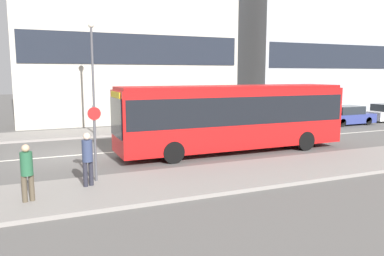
{
  "coord_description": "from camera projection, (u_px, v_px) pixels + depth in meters",
  "views": [
    {
      "loc": [
        -1.36,
        -18.01,
        3.79
      ],
      "look_at": [
        5.49,
        -1.88,
        1.25
      ],
      "focal_mm": 35.0,
      "sensor_mm": 36.0,
      "label": 1
    }
  ],
  "objects": [
    {
      "name": "bus_stop_sign",
      "position": [
        95.0,
        137.0,
        12.71
      ],
      "size": [
        0.44,
        0.12,
        2.61
      ],
      "color": "#4C4C51",
      "rests_on": "sidewalk_near"
    },
    {
      "name": "parked_car_0",
      "position": [
        290.0,
        119.0,
        26.5
      ],
      "size": [
        3.96,
        1.7,
        1.32
      ],
      "color": "navy",
      "rests_on": "ground_plane"
    },
    {
      "name": "ground_plane",
      "position": [
        68.0,
        156.0,
        17.48
      ],
      "size": [
        120.0,
        120.0,
        0.0
      ],
      "primitive_type": "plane",
      "color": "#595654"
    },
    {
      "name": "city_bus",
      "position": [
        233.0,
        114.0,
        18.14
      ],
      "size": [
        11.38,
        2.52,
        3.24
      ],
      "rotation": [
        0.0,
        0.0,
        0.05
      ],
      "color": "red",
      "rests_on": "ground_plane"
    },
    {
      "name": "parked_car_1",
      "position": [
        347.0,
        116.0,
        28.18
      ],
      "size": [
        4.1,
        1.84,
        1.41
      ],
      "color": "navy",
      "rests_on": "ground_plane"
    },
    {
      "name": "apartment_block_right_tower",
      "position": [
        320.0,
        13.0,
        37.4
      ],
      "size": [
        16.7,
        6.21,
        19.74
      ],
      "color": "#9EA3A8",
      "rests_on": "ground_plane"
    },
    {
      "name": "pedestrian_down_pavement",
      "position": [
        87.0,
        156.0,
        12.2
      ],
      "size": [
        0.34,
        0.34,
        1.77
      ],
      "rotation": [
        0.0,
        0.0,
        0.33
      ],
      "color": "#23232D",
      "rests_on": "sidewalk_near"
    },
    {
      "name": "lane_centerline",
      "position": [
        68.0,
        156.0,
        17.48
      ],
      "size": [
        41.8,
        0.16,
        0.01
      ],
      "color": "silver",
      "rests_on": "ground_plane"
    },
    {
      "name": "sidewalk_near",
      "position": [
        86.0,
        193.0,
        11.78
      ],
      "size": [
        44.0,
        3.5,
        0.13
      ],
      "color": "gray",
      "rests_on": "ground_plane"
    },
    {
      "name": "street_lamp",
      "position": [
        93.0,
        66.0,
        22.66
      ],
      "size": [
        0.36,
        0.36,
        6.75
      ],
      "color": "#4C4C51",
      "rests_on": "sidewalk_far"
    },
    {
      "name": "pedestrian_near_stop",
      "position": [
        27.0,
        169.0,
        10.71
      ],
      "size": [
        0.34,
        0.34,
        1.68
      ],
      "rotation": [
        0.0,
        0.0,
        0.25
      ],
      "color": "#4C4233",
      "rests_on": "sidewalk_near"
    },
    {
      "name": "sidewalk_far",
      "position": [
        59.0,
        135.0,
        23.16
      ],
      "size": [
        44.0,
        3.5,
        0.13
      ],
      "color": "gray",
      "rests_on": "ground_plane"
    }
  ]
}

